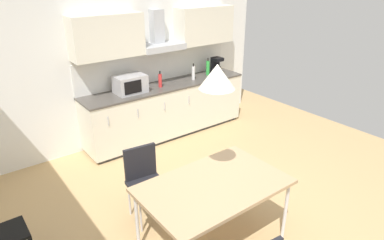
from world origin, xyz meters
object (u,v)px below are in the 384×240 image
microwave (130,84)px  coffee_maker (216,65)px  bottle_white (193,73)px  bottle_green (208,68)px  dining_table (214,188)px  chair_far_left (144,176)px  pendant_lamp (217,76)px  bottle_red (160,80)px

microwave → coffee_maker: size_ratio=1.60×
bottle_white → bottle_green: (0.40, 0.09, 0.01)m
dining_table → chair_far_left: 0.92m
pendant_lamp → bottle_green: bearing=51.4°
coffee_maker → dining_table: (-2.25, -2.57, -0.36)m
microwave → dining_table: (-0.44, -2.54, -0.35)m
bottle_white → bottle_green: bearing=12.4°
chair_far_left → coffee_maker: bearing=33.9°
bottle_green → dining_table: bottle_green is taller
bottle_red → pendant_lamp: (-0.96, -2.49, 0.82)m
bottle_red → chair_far_left: bottle_red is taller
coffee_maker → dining_table: size_ratio=0.21×
coffee_maker → bottle_red: 1.29m
dining_table → chair_far_left: size_ratio=1.67×
microwave → chair_far_left: microwave is taller
pendant_lamp → chair_far_left: bearing=110.7°
bottle_green → bottle_red: 1.10m
microwave → pendant_lamp: 2.70m
bottle_red → chair_far_left: (-1.28, -1.65, -0.50)m
bottle_white → bottle_red: (-0.69, -0.00, -0.01)m
microwave → pendant_lamp: size_ratio=1.50×
coffee_maker → chair_far_left: 3.14m
bottle_green → bottle_red: size_ratio=1.16×
chair_far_left → pendant_lamp: pendant_lamp is taller
microwave → dining_table: microwave is taller
bottle_green → pendant_lamp: pendant_lamp is taller
bottle_white → chair_far_left: bottle_white is taller
pendant_lamp → bottle_white: bearing=56.4°
bottle_white → pendant_lamp: size_ratio=0.91×
coffee_maker → chair_far_left: bearing=-146.1°
bottle_green → chair_far_left: bottle_green is taller
bottle_white → bottle_green: 0.41m
microwave → bottle_red: bearing=-5.5°
pendant_lamp → dining_table: bearing=0.0°
coffee_maker → pendant_lamp: 3.50m
coffee_maker → bottle_red: (-1.29, -0.08, -0.03)m
bottle_green → dining_table: size_ratio=0.22×
coffee_maker → dining_table: 3.43m
bottle_white → bottle_red: size_ratio=1.08×
chair_far_left → bottle_red: bearing=52.1°
dining_table → pendant_lamp: size_ratio=4.55×
bottle_red → chair_far_left: size_ratio=0.31×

